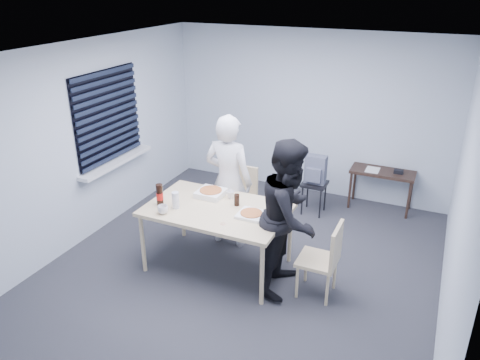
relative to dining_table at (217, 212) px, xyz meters
The scene contains 19 objects.
room 2.10m from the dining_table, 164.09° to the left, with size 5.00×5.00×5.00m.
dining_table is the anchor object (origin of this frame).
chair_far 1.08m from the dining_table, 98.96° to the left, with size 0.42×0.42×0.89m.
chair_right 1.35m from the dining_table, ahead, with size 0.42×0.42×0.89m.
person_white 0.62m from the dining_table, 102.49° to the left, with size 0.65×0.42×1.77m, color silver.
person_black 0.90m from the dining_table, ahead, with size 0.86×0.47×1.77m, color black.
side_table 2.88m from the dining_table, 57.35° to the left, with size 0.94×0.42×0.62m.
stool 2.02m from the dining_table, 70.37° to the left, with size 0.36×0.36×0.49m.
backpack 1.97m from the dining_table, 70.24° to the left, with size 0.30×0.22×0.43m.
pizza_box_a 0.36m from the dining_table, 129.54° to the left, with size 0.32×0.32×0.08m.
pizza_box_b 0.45m from the dining_table, ahead, with size 0.30×0.30×0.04m.
mug_a 0.64m from the dining_table, 142.85° to the right, with size 0.12×0.12×0.10m, color white.
mug_b 0.33m from the dining_table, 84.47° to the left, with size 0.10×0.10×0.09m, color white.
cola_glass 0.27m from the dining_table, 40.52° to the left, with size 0.06×0.06×0.14m, color black.
soda_bottle 0.71m from the dining_table, 162.29° to the right, with size 0.08×0.08×0.27m.
plastic_cups 0.51m from the dining_table, 155.75° to the right, with size 0.08×0.08×0.20m, color silver.
rubber_band 0.40m from the dining_table, 53.44° to the right, with size 0.05×0.05×0.00m, color red.
papers 2.78m from the dining_table, 59.66° to the left, with size 0.20×0.27×0.00m, color white.
black_box 3.00m from the dining_table, 53.78° to the left, with size 0.13×0.09×0.06m, color black.
Camera 1 is at (1.98, -4.49, 3.30)m, focal length 35.00 mm.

